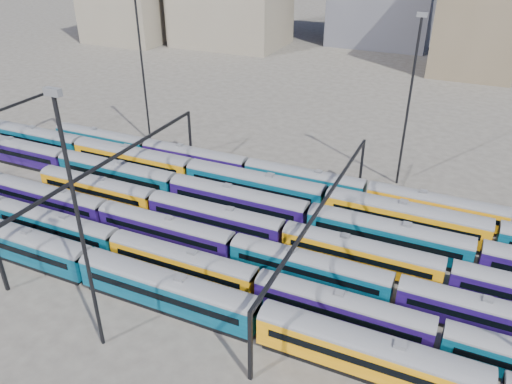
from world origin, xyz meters
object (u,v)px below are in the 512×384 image
at_px(rake_0, 369,350).
at_px(rake_2, 233,245).
at_px(rake_1, 257,282).
at_px(mast_2, 79,222).

relative_size(rake_0, rake_2, 0.92).
distance_m(rake_1, rake_2, 7.31).
height_order(rake_2, mast_2, mast_2).
relative_size(rake_0, mast_2, 4.12).
relative_size(rake_0, rake_1, 0.94).
height_order(rake_0, mast_2, mast_2).
bearing_deg(rake_1, rake_2, 136.86).
distance_m(rake_0, mast_2, 27.68).
xyz_separation_m(rake_1, rake_2, (-5.34, 5.00, 0.05)).
bearing_deg(rake_2, mast_2, -108.82).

